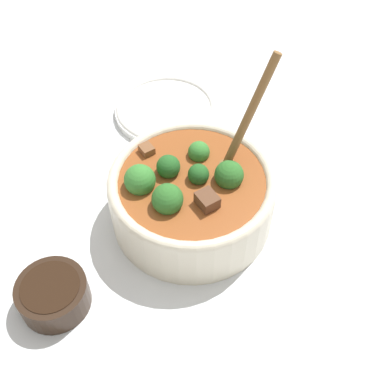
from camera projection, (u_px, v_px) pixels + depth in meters
ground_plane at (192, 216)px, 0.72m from camera, size 4.00×4.00×0.00m
stew_bowl at (192, 194)px, 0.68m from camera, size 0.24×0.24×0.24m
condiment_bowl at (53, 294)px, 0.61m from camera, size 0.09×0.09×0.04m
empty_plate at (166, 109)px, 0.87m from camera, size 0.19×0.19×0.02m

